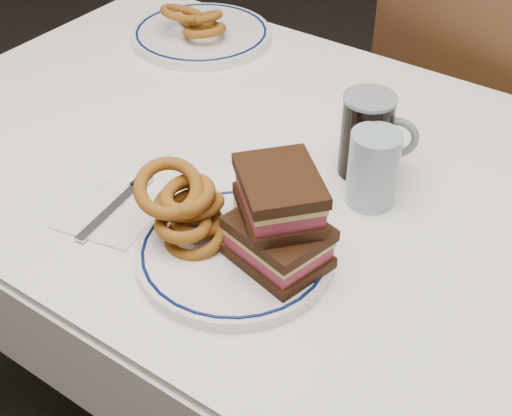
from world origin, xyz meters
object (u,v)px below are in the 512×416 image
Objects in this scene: reuben_sandwich at (279,219)px; far_plate at (201,34)px; chair_far at (479,122)px; main_plate at (235,253)px; beer_mug at (368,135)px.

far_plate is (-0.51, 0.48, -0.07)m from reuben_sandwich.
reuben_sandwich is 0.70m from far_plate.
chair_far is 3.63× the size of main_plate.
main_plate is (-0.05, -0.89, 0.23)m from chair_far.
reuben_sandwich reaches higher than beer_mug.
chair_far is 6.12× the size of reuben_sandwich.
reuben_sandwich is (0.05, 0.02, 0.07)m from main_plate.
main_plate is 0.93× the size of far_plate.
reuben_sandwich is (0.01, -0.86, 0.30)m from chair_far.
far_plate is at bearing 132.41° from main_plate.
beer_mug is at bearing 91.83° from reuben_sandwich.
reuben_sandwich is 0.26m from beer_mug.
far_plate is (-0.46, 0.50, 0.00)m from main_plate.
main_plate is 0.29m from beer_mug.
beer_mug is at bearing 80.58° from main_plate.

